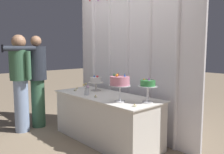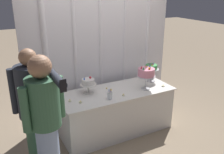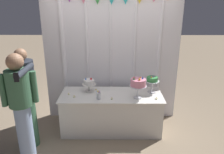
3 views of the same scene
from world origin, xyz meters
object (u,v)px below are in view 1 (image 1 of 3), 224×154
(cake_table, at_px, (106,118))
(guest_girl_blue_dress, at_px, (37,77))
(tealight_near_right, at_px, (96,97))
(cake_display_rightmost, at_px, (148,85))
(flower_vase, at_px, (87,90))
(tealight_far_right, at_px, (135,106))
(cake_display_leftmost, at_px, (96,81))
(guest_man_dark_suit, at_px, (20,79))
(tealight_far_left, at_px, (77,89))
(tealight_near_left, at_px, (75,90))
(cake_display_center, at_px, (120,82))

(cake_table, xyz_separation_m, guest_girl_blue_dress, (-1.36, -0.50, 0.57))
(tealight_near_right, bearing_deg, cake_display_rightmost, 22.53)
(flower_vase, xyz_separation_m, tealight_far_right, (1.01, 0.00, -0.07))
(cake_display_leftmost, xyz_separation_m, tealight_far_right, (1.21, -0.34, -0.16))
(cake_display_rightmost, distance_m, flower_vase, 1.03)
(guest_man_dark_suit, bearing_deg, tealight_far_right, 16.53)
(tealight_far_left, xyz_separation_m, guest_man_dark_suit, (-0.53, -0.80, 0.19))
(cake_display_rightmost, height_order, guest_girl_blue_dress, guest_girl_blue_dress)
(tealight_far_left, distance_m, tealight_near_left, 0.17)
(cake_display_leftmost, height_order, tealight_near_right, cake_display_leftmost)
(cake_display_rightmost, bearing_deg, guest_girl_blue_dress, -164.23)
(cake_table, bearing_deg, cake_display_center, -17.64)
(tealight_near_right, bearing_deg, cake_table, 92.72)
(tealight_near_right, bearing_deg, tealight_near_left, 173.41)
(tealight_near_left, bearing_deg, tealight_near_right, -6.59)
(cake_table, height_order, guest_girl_blue_dress, guest_girl_blue_dress)
(cake_display_center, bearing_deg, tealight_far_left, 173.90)
(cake_table, height_order, tealight_near_left, tealight_near_left)
(guest_girl_blue_dress, bearing_deg, tealight_near_left, 27.55)
(cake_display_rightmost, bearing_deg, cake_table, -172.59)
(cake_display_rightmost, relative_size, tealight_near_left, 7.03)
(cake_table, xyz_separation_m, tealight_near_left, (-0.66, -0.13, 0.37))
(cake_table, relative_size, cake_display_center, 4.65)
(cake_display_center, relative_size, cake_display_rightmost, 1.16)
(flower_vase, bearing_deg, tealight_far_left, 161.14)
(tealight_near_left, bearing_deg, flower_vase, -9.43)
(flower_vase, height_order, tealight_near_right, flower_vase)
(tealight_far_left, relative_size, guest_girl_blue_dress, 0.03)
(tealight_near_left, relative_size, guest_girl_blue_dress, 0.03)
(flower_vase, bearing_deg, cake_display_leftmost, 120.01)
(cake_display_leftmost, xyz_separation_m, cake_display_rightmost, (1.17, -0.04, 0.07))
(tealight_near_left, bearing_deg, cake_display_center, -0.80)
(cake_display_leftmost, distance_m, tealight_near_left, 0.39)
(tealight_near_right, height_order, tealight_far_right, same)
(flower_vase, distance_m, tealight_near_left, 0.45)
(cake_display_center, xyz_separation_m, tealight_near_left, (-1.12, 0.02, -0.27))
(guest_man_dark_suit, bearing_deg, cake_table, 32.15)
(cake_table, xyz_separation_m, tealight_far_right, (0.79, -0.20, 0.37))
(tealight_near_right, distance_m, guest_girl_blue_dress, 1.41)
(cake_display_leftmost, xyz_separation_m, cake_display_center, (0.88, -0.28, 0.11))
(cake_table, distance_m, flower_vase, 0.53)
(flower_vase, relative_size, guest_girl_blue_dress, 0.11)
(flower_vase, bearing_deg, cake_display_center, 4.70)
(tealight_far_left, bearing_deg, cake_display_center, -6.10)
(flower_vase, height_order, guest_man_dark_suit, guest_man_dark_suit)
(tealight_far_left, distance_m, tealight_far_right, 1.57)
(cake_table, distance_m, cake_display_leftmost, 0.69)
(flower_vase, bearing_deg, cake_display_rightmost, 17.26)
(tealight_far_right, relative_size, guest_man_dark_suit, 0.03)
(cake_display_center, xyz_separation_m, guest_man_dark_suit, (-1.77, -0.67, -0.07))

